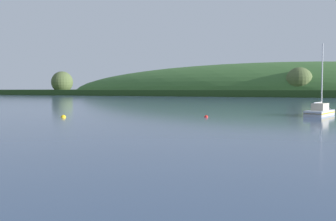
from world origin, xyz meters
The scene contains 4 objects.
far_shoreline_hill centered at (-0.37, 268.07, 0.19)m, with size 412.74×153.01×43.66m.
sailboat_midwater_white centered at (23.74, 66.96, 0.38)m, with size 5.19×9.52×12.94m.
mooring_buoy_foreground centered at (-13.57, 48.64, 0.00)m, with size 0.79×0.79×0.87m.
mooring_buoy_midchannel centered at (6.89, 56.62, 0.00)m, with size 0.61×0.61×0.69m.
Camera 1 is at (22.00, -2.93, 4.40)m, focal length 42.45 mm.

